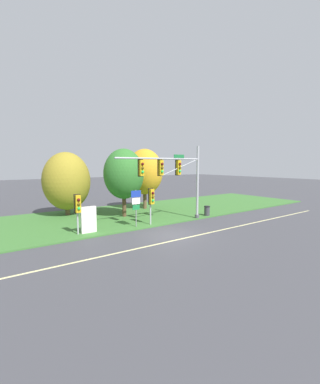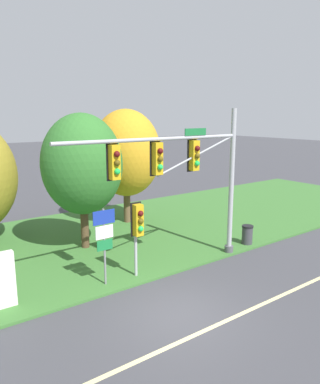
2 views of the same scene
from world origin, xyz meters
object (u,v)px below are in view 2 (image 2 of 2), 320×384
tree_left_of_mast (82,165)px  tree_behind_signpost (126,153)px  trash_bin (247,235)px  route_sign_post (104,236)px  traffic_signal_mast (187,168)px  pedestrian_signal_near_kerb (138,224)px

tree_left_of_mast → tree_behind_signpost: tree_behind_signpost is taller
tree_left_of_mast → trash_bin: tree_left_of_mast is taller
route_sign_post → trash_bin: size_ratio=3.14×
route_sign_post → tree_left_of_mast: tree_left_of_mast is taller
tree_left_of_mast → trash_bin: 8.65m
traffic_signal_mast → tree_behind_signpost: 7.21m
traffic_signal_mast → tree_left_of_mast: traffic_signal_mast is taller
trash_bin → tree_behind_signpost: bearing=111.9°
pedestrian_signal_near_kerb → tree_left_of_mast: size_ratio=0.47×
traffic_signal_mast → tree_left_of_mast: size_ratio=1.32×
traffic_signal_mast → trash_bin: 5.58m
pedestrian_signal_near_kerb → trash_bin: 6.64m
tree_behind_signpost → traffic_signal_mast: bearing=-101.6°
tree_behind_signpost → trash_bin: tree_behind_signpost is taller
traffic_signal_mast → route_sign_post: (-3.58, 0.39, -2.24)m
pedestrian_signal_near_kerb → trash_bin: pedestrian_signal_near_kerb is taller
route_sign_post → trash_bin: (7.77, -0.13, -1.44)m
pedestrian_signal_near_kerb → tree_behind_signpost: size_ratio=0.45×
route_sign_post → traffic_signal_mast: bearing=-6.2°
route_sign_post → tree_left_of_mast: bearing=74.7°
traffic_signal_mast → tree_left_of_mast: (-2.44, 4.54, -0.15)m
trash_bin → route_sign_post: bearing=179.0°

